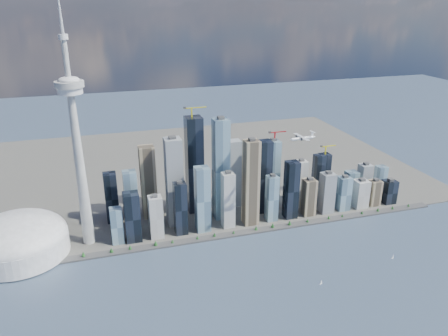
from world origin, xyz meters
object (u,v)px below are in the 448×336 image
object	(u,v)px
airplane	(303,138)
sailboat_east	(393,257)
dome_stadium	(18,239)
sailboat_west	(321,282)
needle_tower	(77,143)

from	to	relation	value
airplane	sailboat_east	xyz separation A→B (m)	(168.43, -117.31, -242.20)
dome_stadium	sailboat_west	world-z (taller)	dome_stadium
dome_stadium	sailboat_west	xyz separation A→B (m)	(562.27, -274.13, -36.25)
dome_stadium	needle_tower	bearing A→B (deg)	4.09
sailboat_west	sailboat_east	world-z (taller)	sailboat_west
sailboat_west	sailboat_east	distance (m)	190.93
needle_tower	sailboat_east	xyz separation A→B (m)	(609.87, -248.67, -232.76)
needle_tower	sailboat_west	world-z (taller)	needle_tower
dome_stadium	sailboat_west	distance (m)	626.58
needle_tower	sailboat_west	bearing A→B (deg)	-33.94
dome_stadium	sailboat_east	distance (m)	787.78
airplane	sailboat_west	size ratio (longest dim) A/B	6.02
sailboat_west	sailboat_east	size ratio (longest dim) A/B	1.04
needle_tower	airplane	bearing A→B (deg)	-16.57
airplane	sailboat_west	bearing A→B (deg)	-101.58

